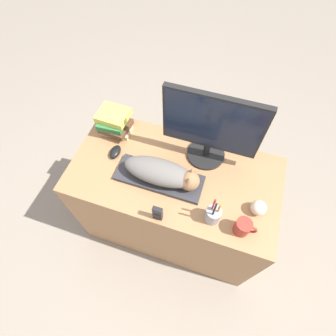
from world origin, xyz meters
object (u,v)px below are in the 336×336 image
(keyboard, at_px, (159,178))
(coffee_mug, at_px, (243,227))
(monitor, at_px, (211,127))
(computer_mouse, at_px, (115,152))
(cat, at_px, (164,173))
(pen_cup, at_px, (213,215))
(phone, at_px, (158,214))
(baseball, at_px, (259,208))
(book_stack, at_px, (115,122))

(keyboard, bearing_deg, coffee_mug, -16.84)
(monitor, bearing_deg, computer_mouse, -162.66)
(cat, height_order, coffee_mug, cat)
(pen_cup, bearing_deg, phone, -162.41)
(cat, xyz_separation_m, monitor, (0.17, 0.23, 0.17))
(monitor, xyz_separation_m, baseball, (0.33, -0.25, -0.21))
(book_stack, bearing_deg, monitor, -0.57)
(baseball, bearing_deg, keyboard, 178.06)
(computer_mouse, height_order, phone, phone)
(computer_mouse, distance_m, pen_cup, 0.65)
(monitor, distance_m, computer_mouse, 0.56)
(pen_cup, bearing_deg, cat, 156.18)
(coffee_mug, distance_m, pen_cup, 0.15)
(book_stack, bearing_deg, coffee_mug, -24.60)
(coffee_mug, relative_size, book_stack, 0.57)
(pen_cup, bearing_deg, book_stack, 151.67)
(computer_mouse, bearing_deg, baseball, -6.72)
(book_stack, bearing_deg, baseball, -16.11)
(cat, height_order, pen_cup, pen_cup)
(keyboard, bearing_deg, monitor, 49.69)
(pen_cup, relative_size, book_stack, 1.12)
(monitor, relative_size, book_stack, 2.66)
(cat, relative_size, pen_cup, 1.94)
(coffee_mug, distance_m, phone, 0.41)
(monitor, relative_size, phone, 4.59)
(computer_mouse, distance_m, book_stack, 0.18)
(cat, height_order, baseball, cat)
(pen_cup, height_order, book_stack, pen_cup)
(coffee_mug, height_order, book_stack, book_stack)
(pen_cup, distance_m, phone, 0.26)
(keyboard, relative_size, pen_cup, 2.24)
(computer_mouse, height_order, baseball, baseball)
(phone, bearing_deg, pen_cup, 17.59)
(monitor, distance_m, pen_cup, 0.43)
(monitor, xyz_separation_m, pen_cup, (0.12, -0.36, -0.19))
(keyboard, height_order, cat, cat)
(computer_mouse, xyz_separation_m, phone, (0.36, -0.29, 0.04))
(coffee_mug, bearing_deg, monitor, 125.95)
(pen_cup, xyz_separation_m, book_stack, (-0.68, 0.37, 0.02))
(keyboard, bearing_deg, book_stack, 146.61)
(computer_mouse, bearing_deg, monitor, 17.34)
(computer_mouse, bearing_deg, keyboard, -14.96)
(computer_mouse, xyz_separation_m, coffee_mug, (0.76, -0.22, 0.03))
(cat, bearing_deg, book_stack, 148.51)
(pen_cup, xyz_separation_m, phone, (-0.25, -0.08, 0.00))
(cat, height_order, computer_mouse, cat)
(keyboard, xyz_separation_m, monitor, (0.20, 0.23, 0.23))
(cat, bearing_deg, pen_cup, -23.82)
(computer_mouse, distance_m, baseball, 0.83)
(baseball, bearing_deg, pen_cup, -151.53)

